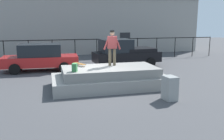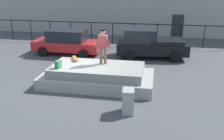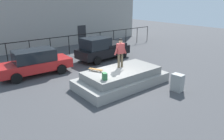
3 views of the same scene
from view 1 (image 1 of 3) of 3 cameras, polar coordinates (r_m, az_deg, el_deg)
The scene contains 10 objects.
ground_plane at distance 11.74m, azimuth -4.06°, elevation -4.00°, with size 60.00×60.00×0.00m, color #424244.
concrete_ledge at distance 11.70m, azimuth -0.49°, elevation -1.85°, with size 5.34×2.69×0.95m.
skateboarder at distance 11.87m, azimuth 0.03°, elevation 5.64°, with size 0.85×0.29×1.68m.
skateboard at distance 12.01m, azimuth -7.47°, elevation 1.42°, with size 0.55×0.84×0.12m.
backpack at distance 10.65m, azimuth -8.59°, elevation 0.56°, with size 0.28×0.20×0.35m, color #33723F.
car_red_sedan_near at distance 16.10m, azimuth -16.13°, elevation 2.83°, with size 4.64×2.14×1.68m.
car_black_pickup_mid at distance 17.02m, azimuth 2.86°, elevation 3.94°, with size 4.61×2.30×1.88m.
utility_box at distance 10.03m, azimuth 13.14°, elevation -4.09°, with size 0.44×0.60×0.96m, color gray.
fence_row at distance 19.49m, azimuth -8.51°, elevation 5.45°, with size 24.06×0.06×1.70m.
warehouse_building at distance 26.09m, azimuth -10.22°, elevation 10.39°, with size 26.16×6.90×5.56m.
Camera 1 is at (-2.03, -11.15, 3.07)m, focal length 39.77 mm.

